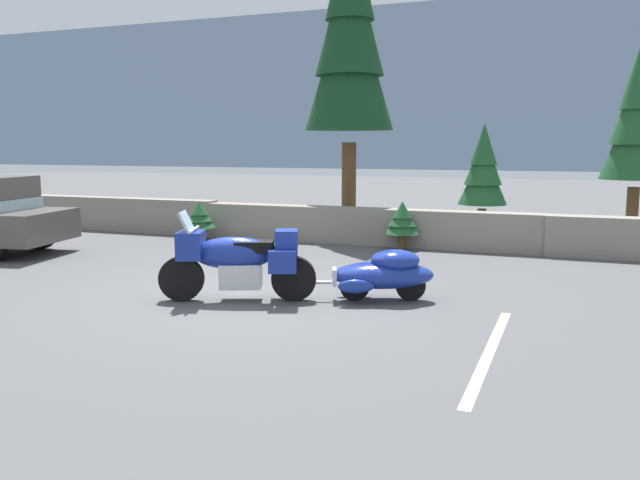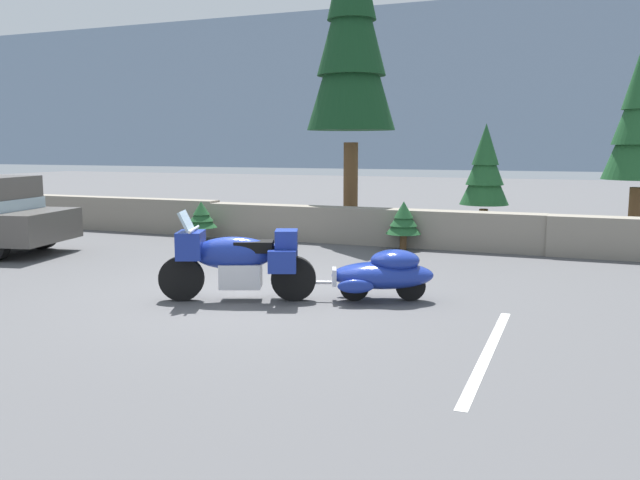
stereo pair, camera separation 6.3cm
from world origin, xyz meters
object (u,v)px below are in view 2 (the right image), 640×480
car_shaped_trailer (383,273)px  pine_tree_tall (352,31)px  touring_motorcycle (237,259)px  pine_tree_secondary (485,169)px

car_shaped_trailer → pine_tree_tall: size_ratio=0.27×
touring_motorcycle → pine_tree_secondary: bearing=70.9°
touring_motorcycle → pine_tree_tall: pine_tree_tall is taller
touring_motorcycle → pine_tree_secondary: (2.54, 7.33, 1.12)m
touring_motorcycle → pine_tree_tall: 9.01m
touring_motorcycle → pine_tree_tall: bearing=96.6°
pine_tree_tall → car_shaped_trailer: bearing=-67.4°
car_shaped_trailer → pine_tree_secondary: (0.54, 6.54, 1.33)m
car_shaped_trailer → pine_tree_secondary: bearing=85.3°
pine_tree_tall → pine_tree_secondary: size_ratio=2.94×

